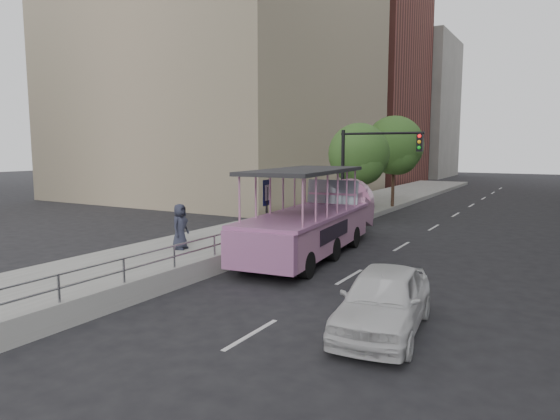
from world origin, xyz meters
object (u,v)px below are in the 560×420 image
Objects in this scene: car at (384,300)px; street_tree_far at (395,148)px; duck_boat at (316,221)px; parking_sign at (267,210)px; pedestrian_far at (180,227)px; traffic_signal at (365,164)px; street_tree_near at (360,156)px.

street_tree_far reaches higher than car.
parking_sign is at bearing -125.76° from duck_boat.
parking_sign reaches higher than pedestrian_far.
street_tree_far reaches higher than pedestrian_far.
traffic_signal is at bearing 90.01° from duck_boat.
street_tree_far is (2.93, 18.34, 3.10)m from pedestrian_far.
street_tree_near is (-0.30, 10.72, 1.92)m from parking_sign.
traffic_signal is 3.80m from street_tree_near.
street_tree_far reaches higher than traffic_signal.
street_tree_far is (-0.10, 16.72, 2.41)m from parking_sign.
street_tree_near is (-1.60, 3.43, 0.32)m from traffic_signal.
parking_sign is 0.59× the size of traffic_signal.
street_tree_far reaches higher than duck_boat.
street_tree_far is at bearing 98.43° from traffic_signal.
traffic_signal is at bearing -65.02° from street_tree_near.
street_tree_far is (0.20, 6.00, 0.49)m from street_tree_near.
street_tree_far is at bearing 95.35° from duck_boat.
car is at bearing -39.63° from parking_sign.
car is 2.48× the size of pedestrian_far.
street_tree_far is at bearing 88.09° from street_tree_near.
street_tree_near reaches higher than parking_sign.
duck_boat is 1.88× the size of street_tree_near.
duck_boat reaches higher than parking_sign.
parking_sign is at bearing -100.05° from traffic_signal.
street_tree_near is at bearing 106.37° from car.
parking_sign is at bearing -71.98° from pedestrian_far.
duck_boat is at bearing 119.42° from car.
traffic_signal is at bearing -81.57° from street_tree_far.
street_tree_near is at bearing -91.91° from street_tree_far.
duck_boat is 5.94× the size of pedestrian_far.
parking_sign is at bearing 133.68° from car.
pedestrian_far is at bearing -115.90° from traffic_signal.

